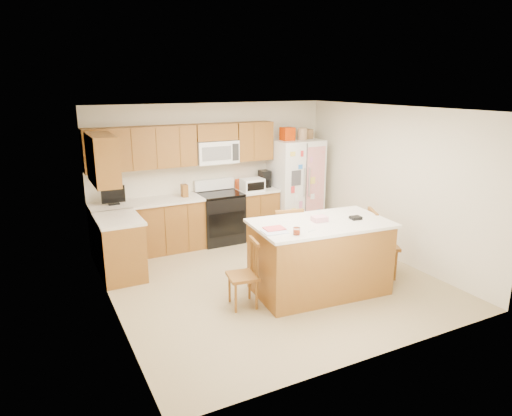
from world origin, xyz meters
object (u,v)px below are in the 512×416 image
refrigerator (295,185)px  windsor_chair_right (381,245)px  stove (220,217)px  island (320,257)px  windsor_chair_left (244,275)px  windsor_chair_back (285,243)px

refrigerator → windsor_chair_right: 2.52m
stove → island: 2.60m
refrigerator → windsor_chair_left: bearing=-133.1°
refrigerator → windsor_chair_right: size_ratio=1.97×
windsor_chair_back → windsor_chair_left: bearing=-146.9°
windsor_chair_left → windsor_chair_right: 2.24m
refrigerator → windsor_chair_back: bearing=-125.5°
island → windsor_chair_left: size_ratio=2.15×
island → windsor_chair_right: 1.12m
island → windsor_chair_left: island is taller
windsor_chair_left → windsor_chair_right: (2.24, -0.06, 0.06)m
refrigerator → windsor_chair_back: refrigerator is taller
stove → windsor_chair_left: (-0.70, -2.49, -0.05)m
refrigerator → windsor_chair_back: (-1.27, -1.77, -0.42)m
windsor_chair_right → stove: bearing=121.2°
island → windsor_chair_right: island is taller
island → windsor_chair_back: size_ratio=1.83×
stove → refrigerator: bearing=-2.3°
refrigerator → windsor_chair_right: (-0.03, -2.49, -0.43)m
island → windsor_chair_left: 1.13m
island → windsor_chair_back: island is taller
stove → island: size_ratio=0.58×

